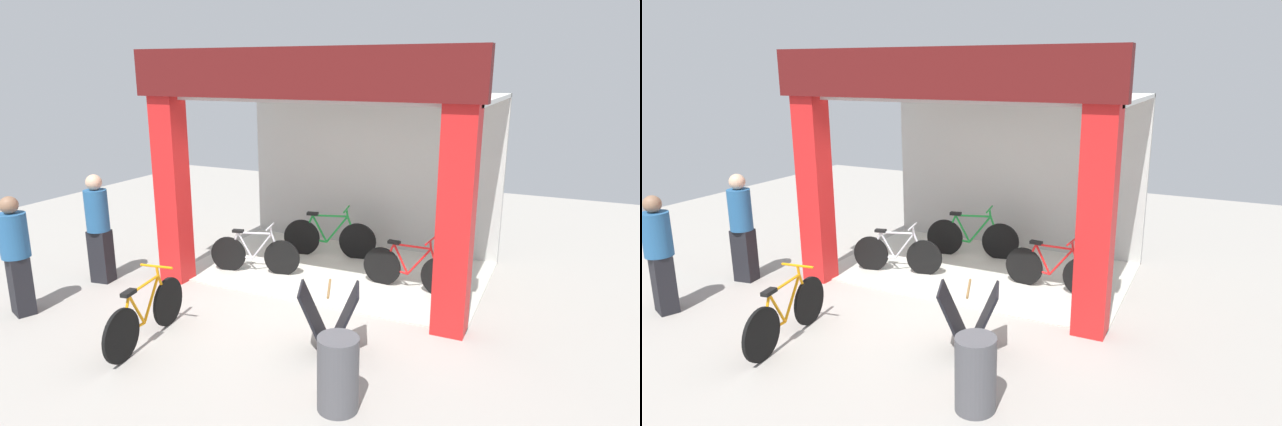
% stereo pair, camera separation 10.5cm
% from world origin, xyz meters
% --- Properties ---
extents(ground_plane, '(17.42, 17.42, 0.00)m').
position_xyz_m(ground_plane, '(0.00, 0.00, 0.00)').
color(ground_plane, '#9E9991').
rests_on(ground_plane, ground).
extents(shop_facade, '(4.91, 3.23, 3.51)m').
position_xyz_m(shop_facade, '(0.00, 1.48, 1.88)').
color(shop_facade, beige).
rests_on(shop_facade, ground).
extents(bicycle_inside_0, '(1.64, 0.47, 0.91)m').
position_xyz_m(bicycle_inside_0, '(-0.40, 1.97, 0.36)').
color(bicycle_inside_0, black).
rests_on(bicycle_inside_0, ground).
extents(bicycle_inside_1, '(1.53, 0.42, 0.84)m').
position_xyz_m(bicycle_inside_1, '(1.32, 1.10, 0.34)').
color(bicycle_inside_1, black).
rests_on(bicycle_inside_1, ground).
extents(bicycle_inside_2, '(1.47, 0.45, 0.82)m').
position_xyz_m(bicycle_inside_2, '(-1.18, 0.73, 0.33)').
color(bicycle_inside_2, black).
rests_on(bicycle_inside_2, ground).
extents(bicycle_parked_0, '(0.44, 1.60, 0.89)m').
position_xyz_m(bicycle_parked_0, '(-1.14, -1.82, 0.35)').
color(bicycle_parked_0, black).
rests_on(bicycle_parked_0, ground).
extents(sandwich_board_sign, '(0.84, 0.75, 0.82)m').
position_xyz_m(sandwich_board_sign, '(0.97, -1.09, 0.41)').
color(sandwich_board_sign, black).
rests_on(sandwich_board_sign, ground).
extents(pedestrian_0, '(0.47, 0.47, 1.64)m').
position_xyz_m(pedestrian_0, '(-3.24, -1.90, 0.85)').
color(pedestrian_0, black).
rests_on(pedestrian_0, ground).
extents(pedestrian_1, '(0.39, 0.39, 1.71)m').
position_xyz_m(pedestrian_1, '(-3.16, -0.57, 0.89)').
color(pedestrian_1, black).
rests_on(pedestrian_1, ground).
extents(trash_bin, '(0.41, 0.41, 0.77)m').
position_xyz_m(trash_bin, '(1.51, -2.09, 0.38)').
color(trash_bin, '#4C4C51').
rests_on(trash_bin, ground).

